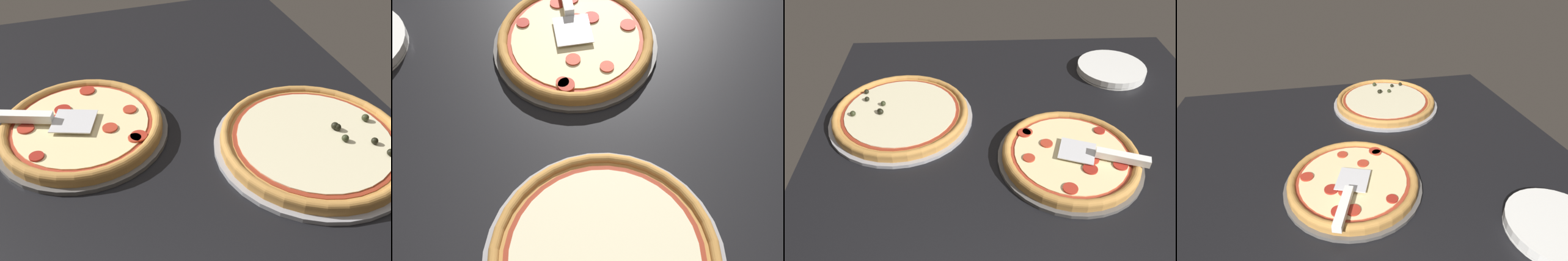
# 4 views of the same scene
# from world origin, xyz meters

# --- Properties ---
(ground_plane) EXTENTS (1.33, 1.23, 0.04)m
(ground_plane) POSITION_xyz_m (0.00, 0.00, -0.02)
(ground_plane) COLOR black
(pizza_pan_front) EXTENTS (0.37, 0.37, 0.01)m
(pizza_pan_front) POSITION_xyz_m (-0.04, -0.09, 0.01)
(pizza_pan_front) COLOR #565451
(pizza_pan_front) RESTS_ON ground_plane
(pizza_front) EXTENTS (0.35, 0.35, 0.03)m
(pizza_front) POSITION_xyz_m (-0.04, -0.09, 0.02)
(pizza_front) COLOR #B77F3D
(pizza_front) RESTS_ON pizza_pan_front
(pizza_pan_back) EXTENTS (0.42, 0.42, 0.01)m
(pizza_pan_back) POSITION_xyz_m (0.16, 0.36, 0.01)
(pizza_pan_back) COLOR #939399
(pizza_pan_back) RESTS_ON ground_plane
(pizza_back) EXTENTS (0.39, 0.39, 0.04)m
(pizza_back) POSITION_xyz_m (0.16, 0.36, 0.02)
(pizza_back) COLOR #B77F3D
(pizza_back) RESTS_ON pizza_pan_back
(serving_spatula) EXTENTS (0.12, 0.22, 0.02)m
(serving_spatula) POSITION_xyz_m (-0.07, -0.19, 0.05)
(serving_spatula) COLOR silver
(serving_spatula) RESTS_ON pizza_front
(plate_stack) EXTENTS (0.23, 0.23, 0.03)m
(plate_stack) POSITION_xyz_m (0.40, -0.34, 0.01)
(plate_stack) COLOR white
(plate_stack) RESTS_ON ground_plane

